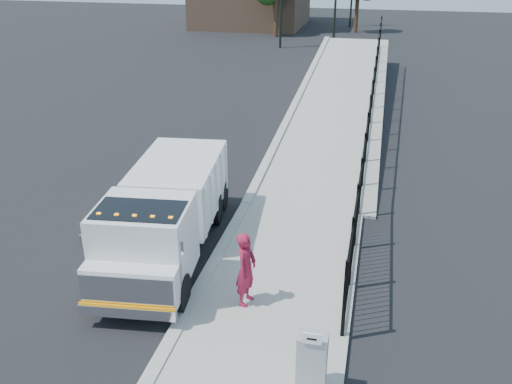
# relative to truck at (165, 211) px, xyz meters

# --- Properties ---
(ground) EXTENTS (120.00, 120.00, 0.00)m
(ground) POSITION_rel_truck_xyz_m (1.38, -0.57, -1.33)
(ground) COLOR black
(ground) RESTS_ON ground
(sidewalk) EXTENTS (3.55, 12.00, 0.12)m
(sidewalk) POSITION_rel_truck_xyz_m (3.30, -2.57, -1.27)
(sidewalk) COLOR #9E998E
(sidewalk) RESTS_ON ground
(curb) EXTENTS (0.30, 12.00, 0.16)m
(curb) POSITION_rel_truck_xyz_m (1.38, -2.57, -1.25)
(curb) COLOR #ADAAA3
(curb) RESTS_ON ground
(ramp) EXTENTS (3.95, 24.06, 3.19)m
(ramp) POSITION_rel_truck_xyz_m (3.50, 15.43, -1.33)
(ramp) COLOR #9E998E
(ramp) RESTS_ON ground
(iron_fence) EXTENTS (0.10, 28.00, 1.80)m
(iron_fence) POSITION_rel_truck_xyz_m (4.93, 11.43, -0.43)
(iron_fence) COLOR black
(iron_fence) RESTS_ON ground
(truck) EXTENTS (2.87, 7.07, 2.36)m
(truck) POSITION_rel_truck_xyz_m (0.00, 0.00, 0.00)
(truck) COLOR black
(truck) RESTS_ON ground
(worker) EXTENTS (0.54, 0.72, 1.80)m
(worker) POSITION_rel_truck_xyz_m (2.64, -1.82, -0.31)
(worker) COLOR maroon
(worker) RESTS_ON sidewalk
(utility_cabinet) EXTENTS (0.55, 0.40, 1.25)m
(utility_cabinet) POSITION_rel_truck_xyz_m (4.48, -4.30, -0.58)
(utility_cabinet) COLOR gray
(utility_cabinet) RESTS_ON sidewalk
(arrow_sign) EXTENTS (0.35, 0.04, 0.22)m
(arrow_sign) POSITION_rel_truck_xyz_m (4.48, -4.52, 0.15)
(arrow_sign) COLOR white
(arrow_sign) RESTS_ON utility_cabinet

